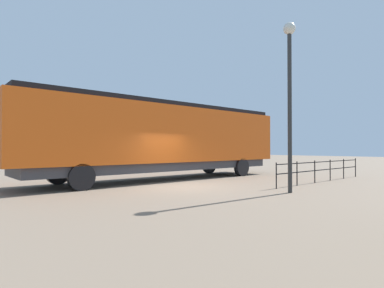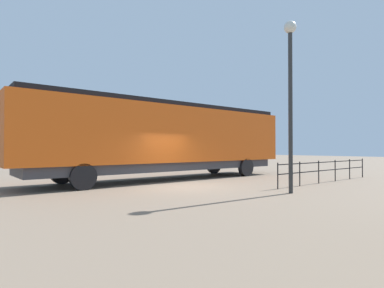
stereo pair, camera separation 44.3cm
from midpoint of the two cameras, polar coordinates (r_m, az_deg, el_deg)
ground_plane at (r=14.05m, az=-0.56°, el=-7.83°), size 120.00×120.00×0.00m
locomotive at (r=17.45m, az=-2.65°, el=1.19°), size 3.18×15.74×4.16m
lamp_post at (r=12.82m, az=18.60°, el=11.47°), size 0.47×0.47×6.64m
platform_fence at (r=17.25m, az=24.29°, el=-4.06°), size 0.05×8.40×1.11m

